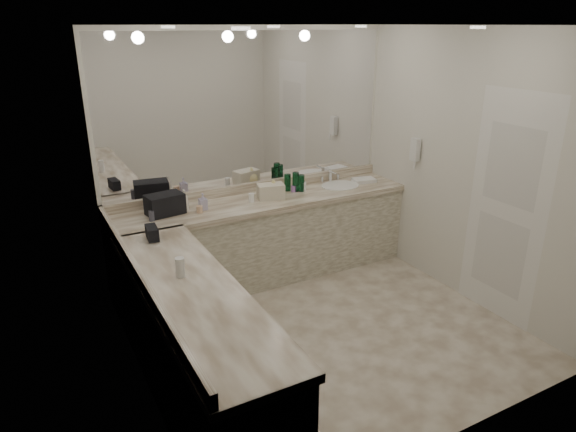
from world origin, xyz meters
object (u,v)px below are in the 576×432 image
cream_cosmetic_case (271,191)px  soap_bottle_a (184,201)px  black_toiletry_bag (165,204)px  hand_towel (364,180)px  sink (340,186)px  soap_bottle_c (274,188)px  wall_phone (415,150)px  soap_bottle_b (203,202)px

cream_cosmetic_case → soap_bottle_a: (-0.91, 0.05, 0.03)m
black_toiletry_bag → hand_towel: (2.31, -0.05, -0.08)m
sink → hand_towel: hand_towel is taller
sink → cream_cosmetic_case: bearing=-178.7°
black_toiletry_bag → sink: bearing=-1.3°
cream_cosmetic_case → soap_bottle_c: (0.05, 0.04, 0.01)m
black_toiletry_bag → cream_cosmetic_case: (1.10, -0.06, -0.02)m
black_toiletry_bag → soap_bottle_c: size_ratio=1.87×
wall_phone → black_toiletry_bag: (-2.58, 0.54, -0.35)m
soap_bottle_c → black_toiletry_bag: bearing=178.6°
soap_bottle_a → soap_bottle_b: (0.17, -0.04, -0.03)m
wall_phone → hand_towel: bearing=119.3°
sink → black_toiletry_bag: bearing=178.7°
soap_bottle_c → wall_phone: bearing=-19.7°
black_toiletry_bag → soap_bottle_a: (0.19, -0.02, 0.01)m
wall_phone → soap_bottle_c: wall_phone is taller
cream_cosmetic_case → soap_bottle_c: soap_bottle_c is taller
sink → soap_bottle_b: 1.62m
soap_bottle_a → soap_bottle_c: soap_bottle_a is taller
hand_towel → sink: bearing=179.2°
cream_cosmetic_case → wall_phone: bearing=-4.7°
wall_phone → hand_towel: size_ratio=0.96×
wall_phone → cream_cosmetic_case: bearing=162.1°
black_toiletry_bag → soap_bottle_b: size_ratio=2.05×
hand_towel → black_toiletry_bag: bearing=178.8°
sink → soap_bottle_c: bearing=179.0°
sink → hand_towel: 0.33m
black_toiletry_bag → soap_bottle_c: bearing=-1.4°
wall_phone → soap_bottle_c: bearing=160.3°
sink → soap_bottle_b: (-1.62, -0.01, 0.09)m
soap_bottle_c → soap_bottle_a: bearing=179.3°
wall_phone → soap_bottle_a: wall_phone is taller
cream_cosmetic_case → soap_bottle_a: 0.91m
soap_bottle_c → hand_towel: bearing=-1.0°
hand_towel → soap_bottle_c: soap_bottle_c is taller
sink → soap_bottle_c: (-0.83, 0.02, 0.10)m
wall_phone → soap_bottle_a: size_ratio=1.10×
cream_cosmetic_case → soap_bottle_c: 0.06m
hand_towel → soap_bottle_c: size_ratio=1.37×
cream_cosmetic_case → hand_towel: bearing=13.9°
wall_phone → soap_bottle_b: bearing=167.7°
sink → soap_bottle_a: size_ratio=2.01×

